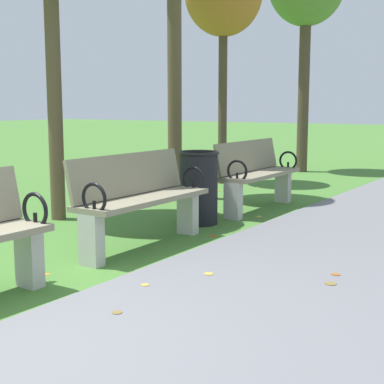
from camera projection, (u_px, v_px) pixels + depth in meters
name	position (u px, v px, depth m)	size (l,w,h in m)	color
park_bench_2	(140.00, 198.00, 5.48)	(0.48, 1.60, 0.90)	gray
park_bench_3	(257.00, 173.00, 7.49)	(0.50, 1.61, 0.90)	gray
trash_bin	(198.00, 187.00, 6.61)	(0.48, 0.48, 0.84)	black
scattered_leaves	(231.00, 244.00, 5.64)	(4.83, 8.62, 0.02)	gold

